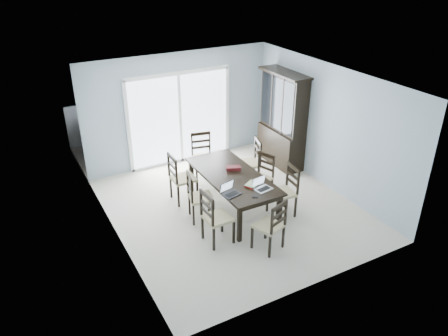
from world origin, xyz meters
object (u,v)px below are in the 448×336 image
at_px(dining_table, 232,178).
at_px(hot_tub, 131,139).
at_px(chair_end_far, 202,151).
at_px(chair_right_far, 252,157).
at_px(cell_phone, 255,197).
at_px(chair_end_near, 273,221).
at_px(laptop_dark, 232,192).
at_px(chair_left_mid, 196,192).
at_px(chair_right_mid, 263,172).
at_px(china_hutch, 282,120).
at_px(chair_right_near, 287,185).
at_px(chair_left_near, 213,212).
at_px(laptop_silver, 263,187).
at_px(game_box, 233,168).
at_px(chair_left_far, 178,173).

bearing_deg(dining_table, hot_tub, 106.32).
height_order(chair_end_far, hot_tub, chair_end_far).
xyz_separation_m(chair_right_far, cell_phone, (-0.96, -1.63, 0.13)).
bearing_deg(chair_end_near, laptop_dark, 91.85).
height_order(chair_left_mid, chair_right_mid, chair_left_mid).
bearing_deg(china_hutch, cell_phone, -133.94).
distance_m(chair_right_far, cell_phone, 1.89).
bearing_deg(chair_end_near, chair_right_near, 24.75).
distance_m(chair_left_near, chair_end_far, 2.50).
bearing_deg(dining_table, chair_right_mid, 8.63).
bearing_deg(chair_right_near, chair_left_near, 101.71).
bearing_deg(china_hutch, chair_right_mid, -137.84).
xyz_separation_m(chair_right_far, laptop_dark, (-1.28, -1.35, 0.18)).
bearing_deg(laptop_silver, game_box, 85.27).
xyz_separation_m(dining_table, chair_end_near, (-0.06, -1.48, -0.09)).
xyz_separation_m(dining_table, chair_right_mid, (0.77, 0.12, -0.10)).
relative_size(chair_left_mid, laptop_dark, 3.19).
xyz_separation_m(chair_left_mid, game_box, (0.90, 0.18, 0.19)).
bearing_deg(chair_end_far, game_box, 103.91).
distance_m(china_hutch, laptop_dark, 3.07).
height_order(chair_right_near, chair_right_mid, chair_right_near).
height_order(chair_left_near, chair_end_far, chair_end_far).
relative_size(china_hutch, chair_right_near, 1.89).
distance_m(chair_right_near, chair_right_far, 1.35).
xyz_separation_m(chair_right_near, hot_tub, (-1.80, 3.96, -0.18)).
distance_m(laptop_dark, cell_phone, 0.42).
bearing_deg(laptop_dark, china_hutch, 25.12).
xyz_separation_m(dining_table, laptop_silver, (0.21, -0.75, 0.13)).
distance_m(chair_left_mid, game_box, 0.94).
distance_m(cell_phone, hot_tub, 4.35).
height_order(chair_left_far, laptop_dark, chair_left_far).
relative_size(chair_left_mid, chair_end_far, 0.95).
distance_m(dining_table, cell_phone, 0.92).
bearing_deg(chair_right_mid, chair_left_far, 48.22).
distance_m(chair_right_near, chair_end_far, 2.27).
bearing_deg(hot_tub, chair_left_mid, -86.69).
relative_size(china_hutch, game_box, 7.86).
distance_m(chair_left_near, chair_left_far, 1.58).
distance_m(chair_right_far, laptop_silver, 1.63).
relative_size(chair_right_mid, laptop_dark, 3.08).
bearing_deg(chair_right_mid, laptop_silver, 127.49).
xyz_separation_m(chair_left_far, chair_end_far, (0.88, 0.74, -0.01)).
height_order(dining_table, chair_right_far, chair_right_far).
distance_m(chair_end_far, laptop_silver, 2.26).
height_order(chair_right_mid, laptop_dark, chair_right_mid).
xyz_separation_m(laptop_silver, cell_phone, (-0.27, -0.16, -0.05)).
relative_size(chair_right_near, chair_end_far, 0.98).
distance_m(dining_table, chair_right_mid, 0.79).
height_order(china_hutch, chair_right_near, china_hutch).
relative_size(chair_left_mid, cell_phone, 11.20).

